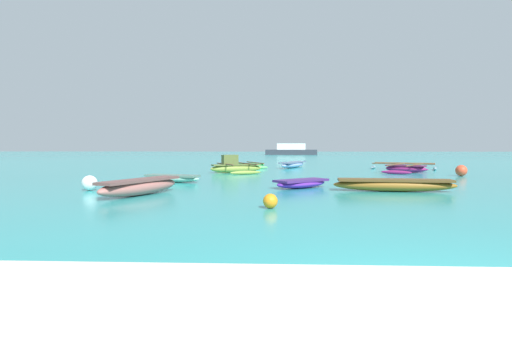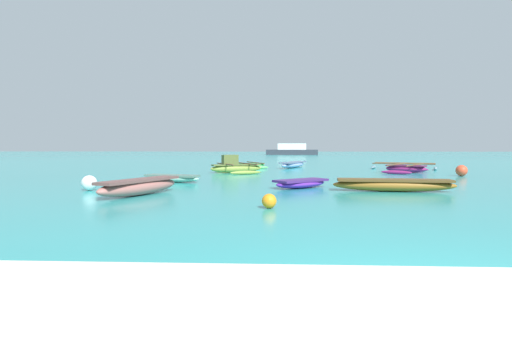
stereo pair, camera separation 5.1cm
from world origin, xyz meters
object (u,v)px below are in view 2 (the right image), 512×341
at_px(moored_boat_2, 293,164).
at_px(distant_ferry, 292,150).
at_px(moored_boat_0, 406,169).
at_px(moored_boat_1, 394,185).
at_px(mooring_buoy_0, 89,183).
at_px(moored_boat_7, 301,183).
at_px(moored_boat_8, 235,167).
at_px(moored_boat_3, 404,166).
at_px(moored_boat_5, 172,178).
at_px(mooring_buoy_1, 462,171).
at_px(moored_boat_4, 140,186).
at_px(moored_boat_6, 247,165).
at_px(mooring_buoy_2, 269,201).

relative_size(moored_boat_2, distant_ferry, 0.41).
bearing_deg(moored_boat_2, moored_boat_0, -106.10).
relative_size(moored_boat_1, mooring_buoy_0, 7.83).
xyz_separation_m(moored_boat_7, moored_boat_8, (-3.16, 8.11, 0.16)).
relative_size(moored_boat_1, moored_boat_2, 1.02).
bearing_deg(moored_boat_8, moored_boat_3, -4.26).
distance_m(moored_boat_5, mooring_buoy_1, 14.19).
bearing_deg(moored_boat_2, moored_boat_3, -80.29).
distance_m(moored_boat_4, moored_boat_7, 5.55).
distance_m(moored_boat_3, mooring_buoy_1, 6.11).
xyz_separation_m(moored_boat_6, mooring_buoy_1, (11.26, -7.47, 0.10)).
distance_m(mooring_buoy_1, distant_ferry, 53.75).
relative_size(moored_boat_6, moored_boat_8, 1.16).
distance_m(moored_boat_1, distant_ferry, 60.54).
bearing_deg(moored_boat_0, moored_boat_3, 108.41).
distance_m(moored_boat_1, moored_boat_7, 3.13).
relative_size(moored_boat_0, moored_boat_8, 1.11).
height_order(moored_boat_1, moored_boat_5, moored_boat_1).
bearing_deg(moored_boat_3, moored_boat_7, 170.08).
bearing_deg(moored_boat_2, mooring_buoy_2, -161.32).
relative_size(moored_boat_5, mooring_buoy_2, 7.45).
bearing_deg(moored_boat_1, mooring_buoy_1, 58.34).
relative_size(moored_boat_1, moored_boat_6, 0.97).
bearing_deg(moored_boat_5, mooring_buoy_0, -102.04).
xyz_separation_m(moored_boat_6, distant_ferry, (5.00, 45.91, 0.67)).
bearing_deg(moored_boat_5, moored_boat_1, -3.06).
bearing_deg(distant_ferry, moored_boat_2, -92.24).
distance_m(mooring_buoy_0, mooring_buoy_1, 17.19).
height_order(moored_boat_3, distant_ferry, distant_ferry).
xyz_separation_m(moored_boat_7, distant_ferry, (2.13, 59.52, 0.67)).
bearing_deg(moored_boat_6, mooring_buoy_2, -106.90).
bearing_deg(moored_boat_7, moored_boat_8, 71.57).
distance_m(moored_boat_8, mooring_buoy_2, 13.08).
height_order(moored_boat_2, moored_boat_3, moored_boat_3).
distance_m(moored_boat_0, distant_ferry, 50.89).
bearing_deg(moored_boat_4, moored_boat_7, -42.00).
relative_size(moored_boat_2, moored_boat_6, 0.94).
distance_m(moored_boat_1, mooring_buoy_1, 8.98).
bearing_deg(moored_boat_3, moored_boat_6, 103.68).
relative_size(mooring_buoy_2, distant_ferry, 0.04).
relative_size(moored_boat_5, moored_boat_7, 1.18).
height_order(moored_boat_2, moored_boat_7, moored_boat_2).
bearing_deg(moored_boat_1, mooring_buoy_0, -173.38).
relative_size(moored_boat_5, mooring_buoy_1, 4.70).
bearing_deg(moored_boat_3, moored_boat_2, 98.31).
xyz_separation_m(moored_boat_1, mooring_buoy_1, (5.43, 7.15, 0.05)).
bearing_deg(moored_boat_1, moored_boat_6, 117.30).
distance_m(moored_boat_3, mooring_buoy_2, 19.00).
relative_size(moored_boat_6, distant_ferry, 0.44).
xyz_separation_m(moored_boat_8, mooring_buoy_1, (11.56, -1.97, -0.06)).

